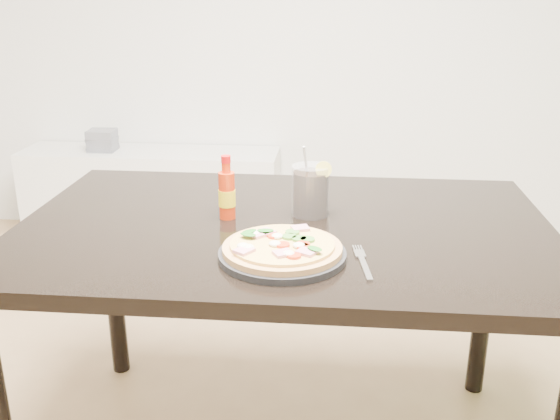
# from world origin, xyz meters

# --- Properties ---
(dining_table) EXTENTS (1.40, 0.90, 0.75)m
(dining_table) POSITION_xyz_m (0.09, 0.38, 0.67)
(dining_table) COLOR black
(dining_table) RESTS_ON ground
(plate) EXTENTS (0.29, 0.29, 0.02)m
(plate) POSITION_xyz_m (0.10, 0.16, 0.76)
(plate) COLOR black
(plate) RESTS_ON dining_table
(pizza) EXTENTS (0.27, 0.27, 0.03)m
(pizza) POSITION_xyz_m (0.10, 0.16, 0.78)
(pizza) COLOR tan
(pizza) RESTS_ON plate
(hot_sauce_bottle) EXTENTS (0.05, 0.05, 0.17)m
(hot_sauce_bottle) POSITION_xyz_m (-0.07, 0.41, 0.82)
(hot_sauce_bottle) COLOR red
(hot_sauce_bottle) RESTS_ON dining_table
(cola_cup) EXTENTS (0.11, 0.10, 0.19)m
(cola_cup) POSITION_xyz_m (0.15, 0.46, 0.82)
(cola_cup) COLOR black
(cola_cup) RESTS_ON dining_table
(fork) EXTENTS (0.04, 0.19, 0.00)m
(fork) POSITION_xyz_m (0.28, 0.16, 0.75)
(fork) COLOR silver
(fork) RESTS_ON dining_table
(media_console) EXTENTS (1.40, 0.34, 0.50)m
(media_console) POSITION_xyz_m (-0.80, 2.07, 0.25)
(media_console) COLOR white
(media_console) RESTS_ON ground
(cd_stack) EXTENTS (0.14, 0.12, 0.11)m
(cd_stack) POSITION_xyz_m (-1.05, 2.05, 0.56)
(cd_stack) COLOR slate
(cd_stack) RESTS_ON media_console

